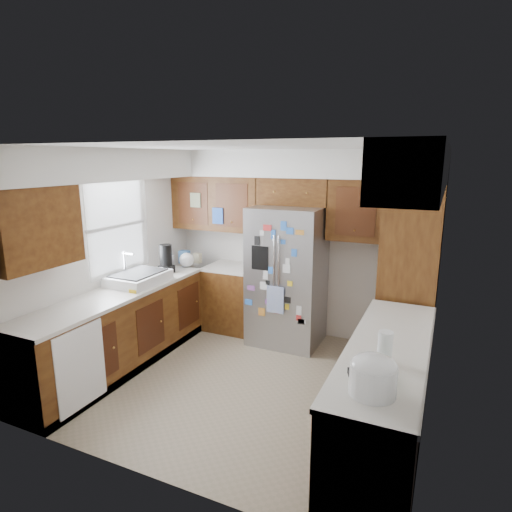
% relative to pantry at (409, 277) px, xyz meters
% --- Properties ---
extents(floor, '(3.60, 3.60, 0.00)m').
position_rel_pantry_xyz_m(floor, '(-1.50, -1.15, -1.07)').
color(floor, gray).
rests_on(floor, ground).
extents(room_shell, '(3.64, 3.24, 2.52)m').
position_rel_pantry_xyz_m(room_shell, '(-1.61, -0.79, 0.75)').
color(room_shell, silver).
rests_on(room_shell, ground).
extents(left_counter_run, '(1.36, 3.20, 0.92)m').
position_rel_pantry_xyz_m(left_counter_run, '(-2.86, -1.12, -0.65)').
color(left_counter_run, '#3F1E0C').
rests_on(left_counter_run, ground).
extents(right_counter_run, '(0.63, 2.25, 0.92)m').
position_rel_pantry_xyz_m(right_counter_run, '(0.00, -1.62, -0.65)').
color(right_counter_run, '#3F1E0C').
rests_on(right_counter_run, ground).
extents(pantry, '(0.60, 0.90, 2.15)m').
position_rel_pantry_xyz_m(pantry, '(0.00, 0.00, 0.00)').
color(pantry, '#3F1E0C').
rests_on(pantry, ground).
extents(fridge, '(0.90, 0.79, 1.80)m').
position_rel_pantry_xyz_m(fridge, '(-1.50, 0.05, -0.17)').
color(fridge, gray).
rests_on(fridge, ground).
extents(bridge_cabinet, '(0.96, 0.34, 0.35)m').
position_rel_pantry_xyz_m(bridge_cabinet, '(-1.50, 0.28, 0.90)').
color(bridge_cabinet, '#3F1E0C').
rests_on(bridge_cabinet, fridge).
extents(fridge_top_items, '(0.57, 0.34, 0.29)m').
position_rel_pantry_xyz_m(fridge_top_items, '(-1.53, 0.28, 1.21)').
color(fridge_top_items, blue).
rests_on(fridge_top_items, bridge_cabinet).
extents(sink_assembly, '(0.52, 0.71, 0.37)m').
position_rel_pantry_xyz_m(sink_assembly, '(-3.00, -1.05, -0.09)').
color(sink_assembly, white).
rests_on(sink_assembly, left_counter_run).
extents(left_counter_clutter, '(0.33, 0.89, 0.38)m').
position_rel_pantry_xyz_m(left_counter_clutter, '(-2.97, -0.31, -0.02)').
color(left_counter_clutter, black).
rests_on(left_counter_clutter, left_counter_run).
extents(rice_cooker, '(0.31, 0.30, 0.27)m').
position_rel_pantry_xyz_m(rice_cooker, '(-0.00, -2.42, -0.02)').
color(rice_cooker, white).
rests_on(rice_cooker, right_counter_run).
extents(paper_towel, '(0.11, 0.11, 0.24)m').
position_rel_pantry_xyz_m(paper_towel, '(0.01, -1.94, -0.03)').
color(paper_towel, white).
rests_on(paper_towel, right_counter_run).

